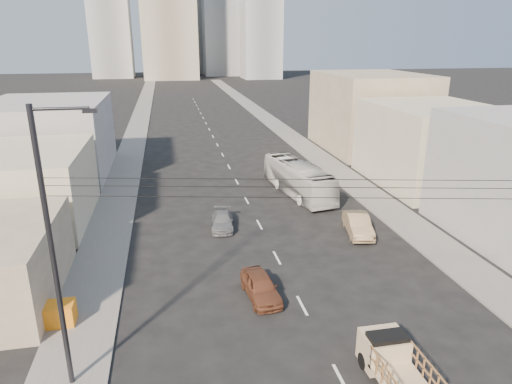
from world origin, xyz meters
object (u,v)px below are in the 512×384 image
object	(u,v)px
city_bus	(298,178)
sedan_brown	(261,286)
sedan_grey	(222,221)
streetlamp_left	(54,248)
sedan_tan	(358,225)
crate_stack	(57,314)
flatbed_pickup	(395,363)

from	to	relation	value
city_bus	sedan_brown	size ratio (longest dim) A/B	2.74
sedan_grey	streetlamp_left	bearing A→B (deg)	-110.80
sedan_brown	sedan_tan	world-z (taller)	sedan_tan
sedan_brown	crate_stack	size ratio (longest dim) A/B	2.28
sedan_brown	sedan_grey	world-z (taller)	sedan_brown
city_bus	crate_stack	bearing A→B (deg)	-144.22
city_bus	sedan_grey	distance (m)	10.70
streetlamp_left	crate_stack	size ratio (longest dim) A/B	6.67
sedan_tan	crate_stack	xyz separation A→B (m)	(-20.00, -8.13, -0.08)
flatbed_pickup	sedan_grey	bearing A→B (deg)	105.27
city_bus	crate_stack	world-z (taller)	city_bus
crate_stack	city_bus	bearing A→B (deg)	45.08
city_bus	sedan_brown	bearing A→B (deg)	-121.76
sedan_tan	streetlamp_left	world-z (taller)	streetlamp_left
sedan_brown	crate_stack	world-z (taller)	sedan_brown
crate_stack	sedan_grey	bearing A→B (deg)	48.49
sedan_brown	sedan_tan	xyz separation A→B (m)	(9.11, 7.47, 0.07)
sedan_brown	crate_stack	xyz separation A→B (m)	(-10.90, -0.66, -0.01)
flatbed_pickup	sedan_brown	bearing A→B (deg)	117.78
flatbed_pickup	crate_stack	world-z (taller)	flatbed_pickup
sedan_grey	crate_stack	xyz separation A→B (m)	(-10.01, -11.31, 0.10)
sedan_brown	sedan_grey	size ratio (longest dim) A/B	1.01
sedan_tan	crate_stack	size ratio (longest dim) A/B	2.59
flatbed_pickup	sedan_grey	world-z (taller)	flatbed_pickup
sedan_tan	sedan_grey	size ratio (longest dim) A/B	1.15
crate_stack	flatbed_pickup	bearing A→B (deg)	-25.84
sedan_tan	crate_stack	world-z (taller)	sedan_tan
flatbed_pickup	crate_stack	xyz separation A→B (m)	(-15.10, 7.31, -0.40)
sedan_grey	streetlamp_left	size ratio (longest dim) A/B	0.34
city_bus	crate_stack	size ratio (longest dim) A/B	6.25
sedan_brown	sedan_tan	bearing A→B (deg)	33.81
sedan_grey	crate_stack	bearing A→B (deg)	-124.51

